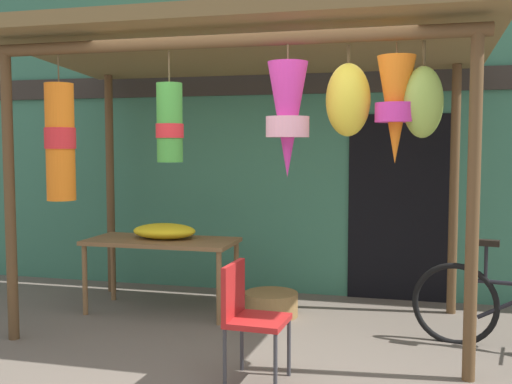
# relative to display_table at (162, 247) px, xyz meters

# --- Properties ---
(ground_plane) EXTENTS (30.00, 30.00, 0.00)m
(ground_plane) POSITION_rel_display_table_xyz_m (1.17, -1.37, -0.66)
(ground_plane) COLOR #60564C
(shop_facade) EXTENTS (12.80, 0.29, 3.79)m
(shop_facade) POSITION_rel_display_table_xyz_m (1.17, 1.19, 1.24)
(shop_facade) COLOR #387056
(shop_facade) RESTS_ON ground_plane
(market_stall_canopy) EXTENTS (4.21, 2.27, 2.71)m
(market_stall_canopy) POSITION_rel_display_table_xyz_m (1.04, -0.41, 1.70)
(market_stall_canopy) COLOR brown
(market_stall_canopy) RESTS_ON ground_plane
(display_table) EXTENTS (1.48, 0.68, 0.73)m
(display_table) POSITION_rel_display_table_xyz_m (0.00, 0.00, 0.00)
(display_table) COLOR brown
(display_table) RESTS_ON ground_plane
(flower_heap_on_table) EXTENTS (0.64, 0.45, 0.15)m
(flower_heap_on_table) POSITION_rel_display_table_xyz_m (0.02, 0.05, 0.15)
(flower_heap_on_table) COLOR yellow
(flower_heap_on_table) RESTS_ON display_table
(folding_chair) EXTENTS (0.42, 0.42, 0.84)m
(folding_chair) POSITION_rel_display_table_xyz_m (1.29, -1.51, -0.16)
(folding_chair) COLOR #AD1E1E
(folding_chair) RESTS_ON ground_plane
(wicker_basket_by_table) EXTENTS (0.52, 0.52, 0.23)m
(wicker_basket_by_table) POSITION_rel_display_table_xyz_m (1.10, 0.11, -0.54)
(wicker_basket_by_table) COLOR olive
(wicker_basket_by_table) RESTS_ON ground_plane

